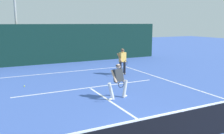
# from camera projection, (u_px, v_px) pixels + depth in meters

# --- Properties ---
(court_line_baseline_far) EXTENTS (9.20, 0.10, 0.01)m
(court_line_baseline_far) POSITION_uv_depth(u_px,v_px,m) (66.00, 72.00, 16.07)
(court_line_baseline_far) COLOR white
(court_line_baseline_far) RESTS_ON ground_plane
(court_line_service) EXTENTS (7.50, 0.10, 0.01)m
(court_line_service) POSITION_uv_depth(u_px,v_px,m) (89.00, 88.00, 12.20)
(court_line_service) COLOR white
(court_line_service) RESTS_ON ground_plane
(court_line_centre) EXTENTS (0.10, 6.40, 0.01)m
(court_line_centre) POSITION_uv_depth(u_px,v_px,m) (121.00, 108.00, 9.23)
(court_line_centre) COLOR white
(court_line_centre) RESTS_ON ground_plane
(tennis_net) EXTENTS (10.09, 0.09, 1.11)m
(tennis_net) POSITION_uv_depth(u_px,v_px,m) (179.00, 128.00, 6.33)
(tennis_net) COLOR #1E4723
(tennis_net) RESTS_ON ground_plane
(player_near) EXTENTS (1.04, 0.84, 1.55)m
(player_near) POSITION_uv_depth(u_px,v_px,m) (118.00, 80.00, 10.29)
(player_near) COLOR silver
(player_near) RESTS_ON ground_plane
(player_far) EXTENTS (0.65, 0.88, 1.67)m
(player_far) POSITION_uv_depth(u_px,v_px,m) (123.00, 60.00, 15.02)
(player_far) COLOR black
(player_far) RESTS_ON ground_plane
(tennis_ball) EXTENTS (0.07, 0.07, 0.07)m
(tennis_ball) POSITION_uv_depth(u_px,v_px,m) (24.00, 86.00, 12.36)
(tennis_ball) COLOR #D1E033
(tennis_ball) RESTS_ON ground_plane
(back_fence_windscreen) EXTENTS (19.50, 0.12, 3.17)m
(back_fence_windscreen) POSITION_uv_depth(u_px,v_px,m) (52.00, 44.00, 19.07)
(back_fence_windscreen) COLOR #0D2C26
(back_fence_windscreen) RESTS_ON ground_plane
(light_pole) EXTENTS (0.55, 0.44, 6.73)m
(light_pole) POSITION_uv_depth(u_px,v_px,m) (15.00, 11.00, 18.27)
(light_pole) COLOR #9EA39E
(light_pole) RESTS_ON ground_plane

